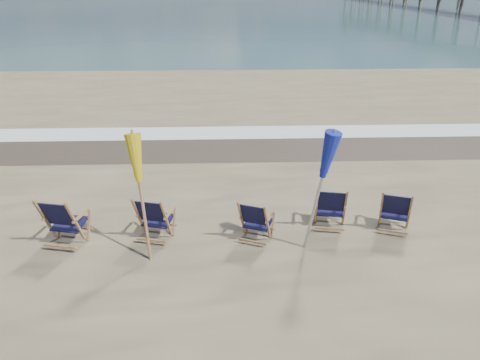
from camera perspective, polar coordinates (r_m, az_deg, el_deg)
The scene contains 9 objects.
surf_foam at distance 15.62m, azimuth -0.85°, elevation 5.81°, with size 200.00×1.40×0.01m, color silver.
wet_sand_strip at distance 14.20m, azimuth -0.70°, elevation 4.00°, with size 200.00×2.60×0.00m, color #42362A.
beach_chair_0 at distance 9.15m, azimuth -19.41°, elevation -5.09°, with size 0.70×0.79×1.09m, color black, non-canonical shape.
beach_chair_1 at distance 8.96m, azimuth -9.00°, elevation -4.90°, with size 0.64×0.72×1.00m, color black, non-canonical shape.
beach_chair_2 at distance 8.82m, azimuth 3.32°, elevation -5.39°, with size 0.59×0.66×0.92m, color black, non-canonical shape.
beach_chair_3 at distance 9.51m, azimuth 12.66°, elevation -3.51°, with size 0.63×0.71×0.99m, color black, non-canonical shape.
beach_chair_4 at distance 9.72m, azimuth 19.94°, elevation -3.90°, with size 0.61×0.69×0.96m, color black, non-canonical shape.
umbrella_yellow at distance 8.20m, azimuth -12.20°, elevation 1.70°, with size 0.30×0.30×2.28m.
umbrella_blue at distance 8.17m, azimuth 9.71°, elevation 2.58°, with size 0.30×0.30×2.39m.
Camera 1 is at (-0.33, -6.60, 4.69)m, focal length 35.00 mm.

